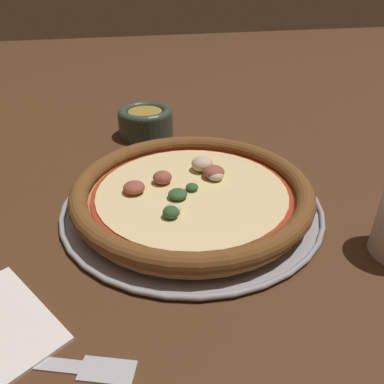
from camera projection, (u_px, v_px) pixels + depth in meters
ground_plane at (192, 206)px, 0.51m from camera, size 3.00×3.00×0.00m
pizza_tray at (192, 204)px, 0.51m from camera, size 0.35×0.35×0.01m
pizza at (192, 191)px, 0.50m from camera, size 0.32×0.32×0.04m
bowl_near at (146, 121)px, 0.71m from camera, size 0.10×0.10×0.05m
fork at (48, 364)px, 0.31m from camera, size 0.16×0.07×0.00m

